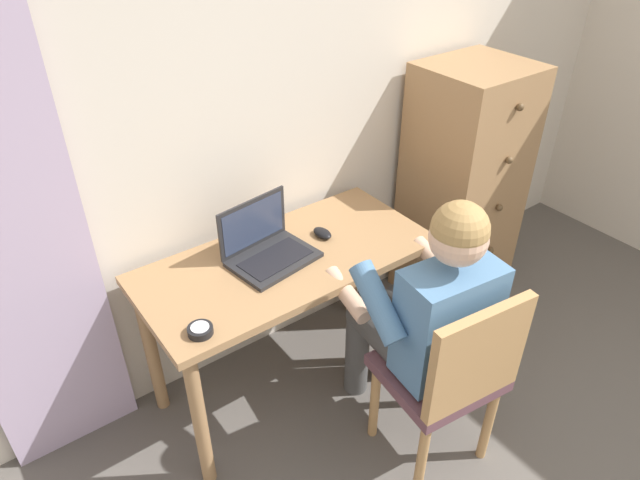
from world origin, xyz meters
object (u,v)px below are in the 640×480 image
(chair, at_px, (451,374))
(laptop, at_px, (267,247))
(computer_mouse, at_px, (322,233))
(desk, at_px, (287,279))
(dresser, at_px, (462,188))
(desk_clock, at_px, (200,330))
(person_seated, at_px, (425,309))

(chair, bearing_deg, laptop, 113.04)
(chair, relative_size, computer_mouse, 8.92)
(desk, distance_m, computer_mouse, 0.25)
(desk, distance_m, dresser, 1.16)
(desk, relative_size, dresser, 0.94)
(dresser, relative_size, desk_clock, 14.60)
(person_seated, height_order, laptop, person_seated)
(laptop, xyz_separation_m, desk_clock, (-0.43, -0.25, -0.04))
(chair, distance_m, laptop, 0.88)
(dresser, relative_size, person_seated, 1.09)
(desk_clock, bearing_deg, desk, 22.38)
(desk, xyz_separation_m, person_seated, (0.28, -0.53, 0.06))
(desk, xyz_separation_m, computer_mouse, (0.21, 0.04, 0.13))
(dresser, height_order, laptop, dresser)
(dresser, relative_size, laptop, 3.52)
(person_seated, bearing_deg, desk, 117.87)
(person_seated, distance_m, desk_clock, 0.84)
(laptop, bearing_deg, desk, -37.64)
(person_seated, distance_m, computer_mouse, 0.58)
(chair, height_order, person_seated, person_seated)
(desk, xyz_separation_m, dresser, (1.16, 0.07, 0.03))
(desk, bearing_deg, chair, -69.88)
(computer_mouse, bearing_deg, desk, -172.84)
(laptop, relative_size, computer_mouse, 3.73)
(computer_mouse, bearing_deg, chair, -89.10)
(dresser, height_order, chair, dresser)
(computer_mouse, height_order, desk_clock, computer_mouse)
(laptop, bearing_deg, desk_clock, -149.69)
(chair, bearing_deg, dresser, 41.00)
(desk, distance_m, laptop, 0.18)
(desk, height_order, laptop, laptop)
(person_seated, distance_m, laptop, 0.68)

